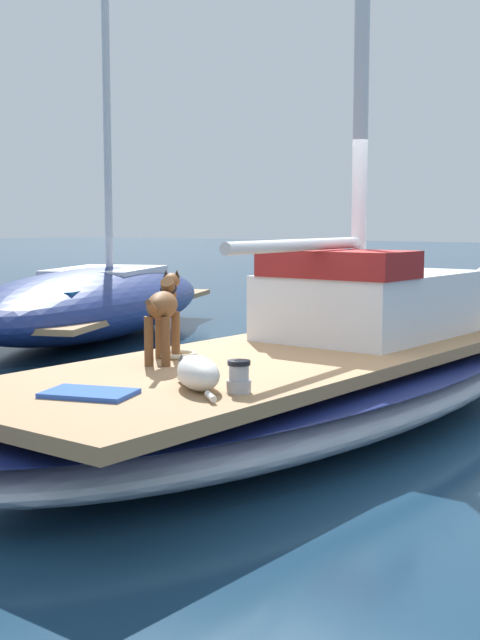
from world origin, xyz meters
The scene contains 9 objects.
ground_plane centered at (0.00, 0.00, 0.00)m, with size 120.00×120.00×0.00m, color navy.
sailboat_main centered at (0.00, 0.00, 0.34)m, with size 3.09×7.41×0.66m.
cabin_house centered at (0.10, 1.11, 1.01)m, with size 1.57×2.33×0.84m.
dog_white centered at (0.26, -1.91, 0.77)m, with size 0.76×0.71×0.22m.
dog_brown centered at (-0.61, -1.17, 1.08)m, with size 0.49×0.88×0.70m.
deck_winch centered at (0.57, -1.87, 0.76)m, with size 0.16×0.16×0.21m.
coiled_rope centered at (-0.64, -0.94, 0.68)m, with size 0.32×0.32×0.04m, color beige.
deck_towel centered at (-0.17, -2.48, 0.68)m, with size 0.56×0.36×0.03m, color blue.
moored_boat_port_side centered at (-5.52, 3.29, 0.55)m, with size 4.73×7.23×6.46m.
Camera 1 is at (3.59, -6.44, 1.77)m, focal length 48.47 mm.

